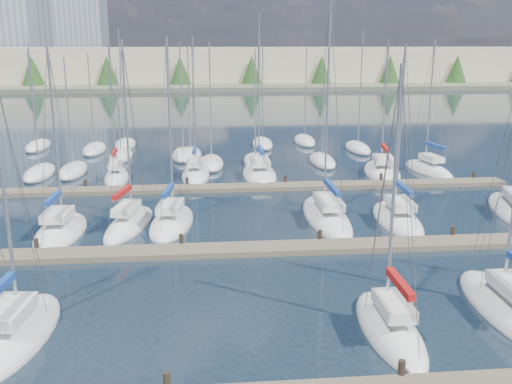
{
  "coord_description": "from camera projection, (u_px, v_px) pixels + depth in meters",
  "views": [
    {
      "loc": [
        -2.61,
        -13.94,
        11.42
      ],
      "look_at": [
        0.0,
        14.0,
        4.0
      ],
      "focal_mm": 40.0,
      "sensor_mm": 36.0,
      "label": 1
    }
  ],
  "objects": [
    {
      "name": "ground",
      "position": [
        223.0,
        132.0,
        74.33
      ],
      "size": [
        400.0,
        400.0,
        0.0
      ],
      "primitive_type": "plane",
      "color": "#1B2936",
      "rests_on": "ground"
    },
    {
      "name": "dock_mid",
      "position": [
        253.0,
        249.0,
        31.95
      ],
      "size": [
        44.0,
        1.93,
        1.1
      ],
      "color": "#6B5E4C",
      "rests_on": "ground"
    },
    {
      "name": "dock_far",
      "position": [
        237.0,
        188.0,
        45.43
      ],
      "size": [
        44.0,
        1.93,
        1.1
      ],
      "color": "#6B5E4C",
      "rests_on": "ground"
    },
    {
      "name": "sailboat_d",
      "position": [
        390.0,
        328.0,
        23.04
      ],
      "size": [
        2.15,
        6.77,
        11.4
      ],
      "rotation": [
        0.0,
        0.0,
        -0.01
      ],
      "color": "white",
      "rests_on": "ground"
    },
    {
      "name": "sailboat_k",
      "position": [
        326.0,
        217.0,
        37.77
      ],
      "size": [
        2.69,
        9.79,
        14.66
      ],
      "rotation": [
        0.0,
        0.0,
        -0.0
      ],
      "color": "white",
      "rests_on": "ground"
    },
    {
      "name": "sailboat_c",
      "position": [
        14.0,
        334.0,
        22.58
      ],
      "size": [
        3.4,
        7.59,
        12.46
      ],
      "rotation": [
        0.0,
        0.0,
        -0.09
      ],
      "color": "white",
      "rests_on": "ground"
    },
    {
      "name": "sailboat_o",
      "position": [
        196.0,
        175.0,
        49.6
      ],
      "size": [
        2.62,
        6.66,
        12.61
      ],
      "rotation": [
        0.0,
        0.0,
        -0.03
      ],
      "color": "white",
      "rests_on": "ground"
    },
    {
      "name": "sailboat_i",
      "position": [
        129.0,
        224.0,
        36.19
      ],
      "size": [
        3.56,
        7.65,
        12.31
      ],
      "rotation": [
        0.0,
        0.0,
        -0.21
      ],
      "color": "white",
      "rests_on": "ground"
    },
    {
      "name": "sailboat_n",
      "position": [
        117.0,
        177.0,
        48.71
      ],
      "size": [
        2.47,
        6.76,
        12.28
      ],
      "rotation": [
        0.0,
        0.0,
        0.07
      ],
      "color": "white",
      "rests_on": "ground"
    },
    {
      "name": "sailboat_r",
      "position": [
        429.0,
        170.0,
        51.58
      ],
      "size": [
        3.3,
        7.68,
        12.38
      ],
      "rotation": [
        0.0,
        0.0,
        0.16
      ],
      "color": "white",
      "rests_on": "ground"
    },
    {
      "name": "sailboat_p",
      "position": [
        260.0,
        174.0,
        50.02
      ],
      "size": [
        2.95,
        8.63,
        14.48
      ],
      "rotation": [
        0.0,
        0.0,
        -0.01
      ],
      "color": "white",
      "rests_on": "ground"
    },
    {
      "name": "sailboat_h",
      "position": [
        61.0,
        231.0,
        34.86
      ],
      "size": [
        3.01,
        7.15,
        12.05
      ],
      "rotation": [
        0.0,
        0.0,
        -0.05
      ],
      "color": "white",
      "rests_on": "ground"
    },
    {
      "name": "sailboat_q",
      "position": [
        382.0,
        171.0,
        50.98
      ],
      "size": [
        4.4,
        8.94,
        12.37
      ],
      "rotation": [
        0.0,
        0.0,
        -0.17
      ],
      "color": "white",
      "rests_on": "ground"
    },
    {
      "name": "sailboat_j",
      "position": [
        172.0,
        222.0,
        36.6
      ],
      "size": [
        3.45,
        7.57,
        12.47
      ],
      "rotation": [
        0.0,
        0.0,
        -0.13
      ],
      "color": "white",
      "rests_on": "ground"
    },
    {
      "name": "sailboat_e",
      "position": [
        510.0,
        308.0,
        24.78
      ],
      "size": [
        2.9,
        8.41,
        13.28
      ],
      "rotation": [
        0.0,
        0.0,
        -0.03
      ],
      "color": "white",
      "rests_on": "ground"
    },
    {
      "name": "sailboat_l",
      "position": [
        397.0,
        219.0,
        37.26
      ],
      "size": [
        2.93,
        7.96,
        12.03
      ],
      "rotation": [
        0.0,
        0.0,
        -0.05
      ],
      "color": "white",
      "rests_on": "ground"
    },
    {
      "name": "distant_boats",
      "position": [
        187.0,
        154.0,
        58.24
      ],
      "size": [
        36.93,
        20.75,
        13.3
      ],
      "color": "#9EA0A5",
      "rests_on": "ground"
    },
    {
      "name": "shoreline",
      "position": [
        163.0,
        56.0,
        157.64
      ],
      "size": [
        400.0,
        60.0,
        38.0
      ],
      "color": "#666B51",
      "rests_on": "ground"
    }
  ]
}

